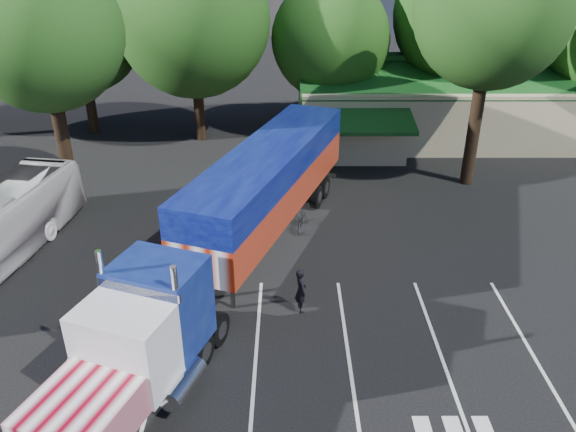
{
  "coord_description": "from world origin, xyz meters",
  "views": [
    {
      "loc": [
        1.1,
        -21.56,
        13.1
      ],
      "look_at": [
        1.12,
        0.25,
        2.0
      ],
      "focal_mm": 35.0,
      "sensor_mm": 36.0,
      "label": 1
    }
  ],
  "objects_px": {
    "bicycle": "(302,220)",
    "silver_sedan": "(392,139)",
    "semi_truck": "(244,212)",
    "woman": "(301,290)"
  },
  "relations": [
    {
      "from": "bicycle",
      "to": "silver_sedan",
      "type": "bearing_deg",
      "value": 70.59
    },
    {
      "from": "semi_truck",
      "to": "silver_sedan",
      "type": "bearing_deg",
      "value": 78.87
    },
    {
      "from": "semi_truck",
      "to": "woman",
      "type": "bearing_deg",
      "value": -33.92
    },
    {
      "from": "bicycle",
      "to": "silver_sedan",
      "type": "distance_m",
      "value": 12.8
    },
    {
      "from": "semi_truck",
      "to": "silver_sedan",
      "type": "xyz_separation_m",
      "value": [
        8.81,
        14.66,
        -1.93
      ]
    },
    {
      "from": "semi_truck",
      "to": "bicycle",
      "type": "bearing_deg",
      "value": 73.9
    },
    {
      "from": "woman",
      "to": "bicycle",
      "type": "relative_size",
      "value": 1.03
    },
    {
      "from": "semi_truck",
      "to": "woman",
      "type": "relative_size",
      "value": 11.93
    },
    {
      "from": "semi_truck",
      "to": "woman",
      "type": "distance_m",
      "value": 4.33
    },
    {
      "from": "woman",
      "to": "silver_sedan",
      "type": "height_order",
      "value": "woman"
    }
  ]
}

